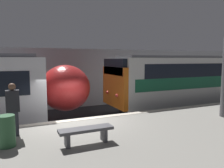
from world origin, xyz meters
The scene contains 6 objects.
ground_plane centered at (0.00, 0.00, 0.00)m, with size 120.00×120.00×0.00m, color black.
platform centered at (0.00, -2.62, 0.51)m, with size 40.00×5.24×1.02m.
station_rear_barrier centered at (0.00, 6.58, 2.03)m, with size 50.00×0.15×4.06m.
person_waiting centered at (-2.13, -1.10, 1.86)m, with size 0.38×0.24×1.61m.
platform_bench centered at (-0.31, -2.61, 1.35)m, with size 1.50×0.40×0.45m.
trash_bin centered at (-2.30, -1.93, 1.44)m, with size 0.44×0.44×0.85m.
Camera 1 is at (-2.03, -8.19, 3.33)m, focal length 35.00 mm.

